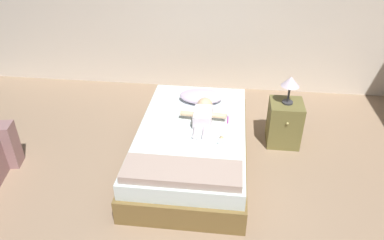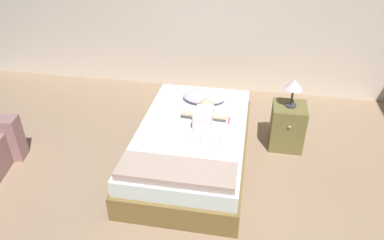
{
  "view_description": "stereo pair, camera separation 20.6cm",
  "coord_description": "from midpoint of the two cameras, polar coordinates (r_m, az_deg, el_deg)",
  "views": [
    {
      "loc": [
        0.25,
        -2.15,
        2.54
      ],
      "look_at": [
        -0.12,
        1.09,
        0.53
      ],
      "focal_mm": 34.02,
      "sensor_mm": 36.0,
      "label": 1
    },
    {
      "loc": [
        0.46,
        -2.11,
        2.54
      ],
      "look_at": [
        -0.12,
        1.09,
        0.53
      ],
      "focal_mm": 34.02,
      "sensor_mm": 36.0,
      "label": 2
    }
  ],
  "objects": [
    {
      "name": "baby_bottle",
      "position": [
        3.65,
        3.03,
        -3.09
      ],
      "size": [
        0.08,
        0.11,
        0.08
      ],
      "color": "white",
      "rests_on": "bed"
    },
    {
      "name": "bed",
      "position": [
        4.01,
        -1.47,
        -3.89
      ],
      "size": [
        1.18,
        2.05,
        0.43
      ],
      "color": "brown",
      "rests_on": "ground_plane"
    },
    {
      "name": "blanket",
      "position": [
        3.24,
        -3.44,
        -8.17
      ],
      "size": [
        1.06,
        0.35,
        0.07
      ],
      "color": "tan",
      "rests_on": "bed"
    },
    {
      "name": "lamp",
      "position": [
        4.13,
        13.82,
        5.65
      ],
      "size": [
        0.2,
        0.2,
        0.33
      ],
      "color": "#333338",
      "rests_on": "nightstand"
    },
    {
      "name": "toothbrush",
      "position": [
        4.03,
        4.21,
        0.14
      ],
      "size": [
        0.01,
        0.16,
        0.02
      ],
      "color": "#AC2F99",
      "rests_on": "bed"
    },
    {
      "name": "baby",
      "position": [
        3.98,
        0.32,
        0.91
      ],
      "size": [
        0.51,
        0.65,
        0.18
      ],
      "color": "white",
      "rests_on": "bed"
    },
    {
      "name": "ground_plane",
      "position": [
        3.34,
        -1.9,
        -17.93
      ],
      "size": [
        8.0,
        8.0,
        0.0
      ],
      "primitive_type": "plane",
      "color": "#9B7E63"
    },
    {
      "name": "pillow",
      "position": [
        4.38,
        0.08,
        3.71
      ],
      "size": [
        0.51,
        0.34,
        0.12
      ],
      "color": "silver",
      "rests_on": "bed"
    },
    {
      "name": "nightstand",
      "position": [
        4.38,
        12.96,
        -0.46
      ],
      "size": [
        0.38,
        0.41,
        0.53
      ],
      "color": "olive",
      "rests_on": "ground_plane"
    }
  ]
}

